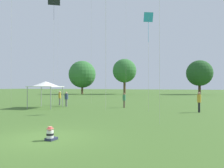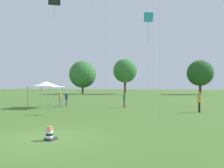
{
  "view_description": "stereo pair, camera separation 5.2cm",
  "coord_description": "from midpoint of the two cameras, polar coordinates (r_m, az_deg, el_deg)",
  "views": [
    {
      "loc": [
        6.22,
        -7.45,
        2.2
      ],
      "look_at": [
        0.15,
        7.24,
        2.37
      ],
      "focal_mm": 35.0,
      "sensor_mm": 36.0,
      "label": 1
    },
    {
      "loc": [
        6.27,
        -7.43,
        2.2
      ],
      "look_at": [
        0.15,
        7.24,
        2.37
      ],
      "focal_mm": 35.0,
      "sensor_mm": 36.0,
      "label": 2
    }
  ],
  "objects": [
    {
      "name": "ground_plane",
      "position": [
        9.96,
        -17.4,
        -13.35
      ],
      "size": [
        300.0,
        300.0,
        0.0
      ],
      "primitive_type": "plane",
      "color": "#426628"
    },
    {
      "name": "seated_toddler",
      "position": [
        9.47,
        -15.76,
        -12.58
      ],
      "size": [
        0.37,
        0.45,
        0.56
      ],
      "rotation": [
        0.0,
        0.0,
        -0.04
      ],
      "color": "#282D47",
      "rests_on": "ground"
    },
    {
      "name": "person_standing_0",
      "position": [
        22.6,
        3.31,
        -3.89
      ],
      "size": [
        0.43,
        0.43,
        1.52
      ],
      "rotation": [
        0.0,
        0.0,
        5.24
      ],
      "color": "brown",
      "rests_on": "ground"
    },
    {
      "name": "person_standing_1",
      "position": [
        24.5,
        -11.71,
        -3.57
      ],
      "size": [
        0.54,
        0.54,
        1.59
      ],
      "rotation": [
        0.0,
        0.0,
        3.68
      ],
      "color": "slate",
      "rests_on": "ground"
    },
    {
      "name": "person_standing_2",
      "position": [
        26.1,
        -13.38,
        -3.21
      ],
      "size": [
        0.39,
        0.39,
        1.66
      ],
      "rotation": [
        0.0,
        0.0,
        5.78
      ],
      "color": "slate",
      "rests_on": "ground"
    },
    {
      "name": "person_standing_3",
      "position": [
        19.86,
        21.91,
        -3.94
      ],
      "size": [
        0.37,
        0.37,
        1.71
      ],
      "rotation": [
        0.0,
        0.0,
        0.18
      ],
      "color": "black",
      "rests_on": "ground"
    },
    {
      "name": "canopy_tent",
      "position": [
        23.37,
        -16.81,
        -0.08
      ],
      "size": [
        3.24,
        3.24,
        2.72
      ],
      "rotation": [
        0.0,
        0.0,
        0.17
      ],
      "color": "white",
      "rests_on": "ground"
    },
    {
      "name": "kite_0",
      "position": [
        19.93,
        9.6,
        15.91
      ],
      "size": [
        0.85,
        0.64,
        8.59
      ],
      "rotation": [
        0.0,
        0.0,
        2.84
      ],
      "color": "#339EDB",
      "rests_on": "ground"
    },
    {
      "name": "kite_1",
      "position": [
        40.59,
        -13.8,
        20.31
      ],
      "size": [
        0.71,
        0.7,
        18.52
      ],
      "rotation": [
        0.0,
        0.0,
        1.59
      ],
      "color": "pink",
      "rests_on": "ground"
    },
    {
      "name": "kite_4",
      "position": [
        29.28,
        -14.8,
        20.23
      ],
      "size": [
        1.5,
        1.27,
        13.54
      ],
      "rotation": [
        0.0,
        0.0,
        2.96
      ],
      "color": "#1E2328",
      "rests_on": "ground"
    },
    {
      "name": "distant_tree_0",
      "position": [
        62.12,
        3.44,
        3.46
      ],
      "size": [
        6.74,
        6.74,
        10.02
      ],
      "color": "brown",
      "rests_on": "ground"
    },
    {
      "name": "distant_tree_1",
      "position": [
        64.05,
        22.04,
        2.65
      ],
      "size": [
        7.01,
        7.01,
        9.33
      ],
      "color": "#473323",
      "rests_on": "ground"
    },
    {
      "name": "distant_tree_2",
      "position": [
        62.2,
        -7.63,
        2.52
      ],
      "size": [
        7.61,
        7.61,
        9.41
      ],
      "color": "brown",
      "rests_on": "ground"
    }
  ]
}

